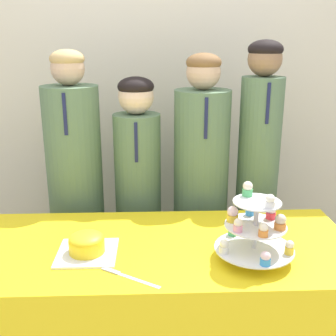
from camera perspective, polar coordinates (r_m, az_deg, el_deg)
wall_back at (r=2.91m, az=-2.09°, el=11.35°), size 9.00×0.06×2.70m
table at (r=2.11m, az=-1.64°, el=-19.56°), size 1.79×0.75×0.76m
round_cake at (r=1.85m, az=-10.95°, el=-10.12°), size 0.25×0.25×0.10m
cake_knife at (r=1.70m, az=-6.43°, el=-14.14°), size 0.24×0.16×0.01m
cupcake_stand at (r=1.77m, az=11.76°, el=-7.95°), size 0.33×0.33×0.32m
student_0 at (r=2.55m, az=-12.29°, el=-3.79°), size 0.32×0.32×1.59m
student_1 at (r=2.52m, az=-4.04°, el=-4.69°), size 0.27×0.27×1.45m
student_2 at (r=2.52m, az=4.42°, el=-3.80°), size 0.32×0.32×1.57m
student_3 at (r=2.56m, az=11.92°, el=-2.15°), size 0.24×0.25×1.64m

